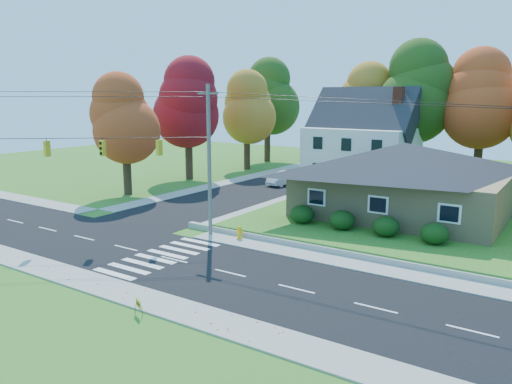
% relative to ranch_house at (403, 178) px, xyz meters
% --- Properties ---
extents(ground, '(120.00, 120.00, 0.00)m').
position_rel_ranch_house_xyz_m(ground, '(-8.00, -16.00, -3.27)').
color(ground, '#3D7923').
extents(road_main, '(90.00, 8.00, 0.02)m').
position_rel_ranch_house_xyz_m(road_main, '(-8.00, -16.00, -3.26)').
color(road_main, black).
rests_on(road_main, ground).
extents(road_cross, '(8.00, 44.00, 0.02)m').
position_rel_ranch_house_xyz_m(road_cross, '(-16.00, 10.00, -3.25)').
color(road_cross, black).
rests_on(road_cross, ground).
extents(sidewalk_north, '(90.00, 2.00, 0.08)m').
position_rel_ranch_house_xyz_m(sidewalk_north, '(-8.00, -11.00, -3.23)').
color(sidewalk_north, '#9C9A90').
rests_on(sidewalk_north, ground).
extents(sidewalk_south, '(90.00, 2.00, 0.08)m').
position_rel_ranch_house_xyz_m(sidewalk_south, '(-8.00, -21.00, -3.23)').
color(sidewalk_south, '#9C9A90').
rests_on(sidewalk_south, ground).
extents(lawn, '(30.00, 30.00, 0.50)m').
position_rel_ranch_house_xyz_m(lawn, '(5.00, 5.00, -3.02)').
color(lawn, '#3D7923').
rests_on(lawn, ground).
extents(ranch_house, '(14.60, 10.60, 5.40)m').
position_rel_ranch_house_xyz_m(ranch_house, '(0.00, 0.00, 0.00)').
color(ranch_house, tan).
rests_on(ranch_house, lawn).
extents(colonial_house, '(10.40, 8.40, 9.60)m').
position_rel_ranch_house_xyz_m(colonial_house, '(-7.96, 12.00, 1.32)').
color(colonial_house, silver).
rests_on(colonial_house, lawn).
extents(hedge_row, '(10.70, 1.70, 1.27)m').
position_rel_ranch_house_xyz_m(hedge_row, '(-0.50, -6.20, -2.13)').
color(hedge_row, '#163A10').
rests_on(hedge_row, lawn).
extents(traffic_infrastructure, '(38.10, 10.66, 10.00)m').
position_rel_ranch_house_xyz_m(traffic_infrastructure, '(-8.15, -14.65, 1.88)').
color(traffic_infrastructure, '#666059').
rests_on(traffic_infrastructure, ground).
extents(tree_lot_0, '(6.72, 6.72, 12.51)m').
position_rel_ranch_house_xyz_m(tree_lot_0, '(-10.00, 18.00, 5.04)').
color(tree_lot_0, '#3F2A19').
rests_on(tree_lot_0, lawn).
extents(tree_lot_1, '(7.84, 7.84, 14.60)m').
position_rel_ranch_house_xyz_m(tree_lot_1, '(-4.00, 17.00, 6.35)').
color(tree_lot_1, '#3F2A19').
rests_on(tree_lot_1, lawn).
extents(tree_lot_2, '(7.28, 7.28, 13.56)m').
position_rel_ranch_house_xyz_m(tree_lot_2, '(2.00, 18.00, 5.70)').
color(tree_lot_2, '#3F2A19').
rests_on(tree_lot_2, lawn).
extents(tree_west_0, '(6.16, 6.16, 11.47)m').
position_rel_ranch_house_xyz_m(tree_west_0, '(-25.00, -4.00, 3.89)').
color(tree_west_0, '#3F2A19').
rests_on(tree_west_0, ground).
extents(tree_west_1, '(7.28, 7.28, 13.56)m').
position_rel_ranch_house_xyz_m(tree_west_1, '(-26.00, 6.00, 5.20)').
color(tree_west_1, '#3F2A19').
rests_on(tree_west_1, ground).
extents(tree_west_2, '(6.72, 6.72, 12.51)m').
position_rel_ranch_house_xyz_m(tree_west_2, '(-25.00, 16.00, 4.54)').
color(tree_west_2, '#3F2A19').
rests_on(tree_west_2, ground).
extents(tree_west_3, '(7.84, 7.84, 14.60)m').
position_rel_ranch_house_xyz_m(tree_west_3, '(-27.00, 24.00, 5.85)').
color(tree_west_3, '#3F2A19').
rests_on(tree_west_3, ground).
extents(white_car, '(2.23, 4.44, 1.40)m').
position_rel_ranch_house_xyz_m(white_car, '(-15.14, 8.57, -2.55)').
color(white_car, silver).
rests_on(white_car, road_cross).
extents(fire_hydrant, '(0.51, 0.40, 0.90)m').
position_rel_ranch_house_xyz_m(fire_hydrant, '(-7.28, -10.55, -2.84)').
color(fire_hydrant, '#FFB00B').
rests_on(fire_hydrant, ground).
extents(yard_sign, '(0.54, 0.27, 0.72)m').
position_rel_ranch_house_xyz_m(yard_sign, '(-4.21, -22.30, -2.75)').
color(yard_sign, black).
rests_on(yard_sign, ground).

